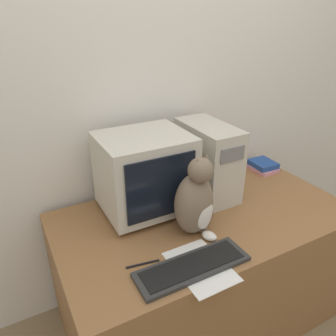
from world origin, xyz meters
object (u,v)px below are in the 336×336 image
at_px(crt_monitor, 145,173).
at_px(book_stack, 262,166).
at_px(pen, 143,264).
at_px(computer_tower, 207,160).
at_px(keyboard, 192,266).
at_px(cat, 196,201).

distance_m(crt_monitor, book_stack, 0.90).
relative_size(crt_monitor, pen, 3.09).
xyz_separation_m(crt_monitor, computer_tower, (0.38, -0.00, -0.01)).
xyz_separation_m(crt_monitor, keyboard, (-0.02, -0.49, -0.20)).
relative_size(keyboard, cat, 1.22).
bearing_deg(book_stack, cat, -154.77).
relative_size(cat, book_stack, 2.10).
xyz_separation_m(computer_tower, pen, (-0.57, -0.38, -0.20)).
height_order(cat, pen, cat).
distance_m(keyboard, book_stack, 1.06).
xyz_separation_m(crt_monitor, cat, (0.12, -0.29, -0.05)).
distance_m(crt_monitor, keyboard, 0.54).
height_order(crt_monitor, cat, crt_monitor).
xyz_separation_m(crt_monitor, book_stack, (0.88, 0.07, -0.19)).
bearing_deg(book_stack, crt_monitor, -175.41).
bearing_deg(pen, crt_monitor, 63.33).
relative_size(keyboard, pen, 3.43).
height_order(computer_tower, keyboard, computer_tower).
bearing_deg(computer_tower, pen, -146.58).
bearing_deg(cat, pen, 176.53).
xyz_separation_m(keyboard, book_stack, (0.90, 0.57, 0.02)).
distance_m(computer_tower, keyboard, 0.66).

